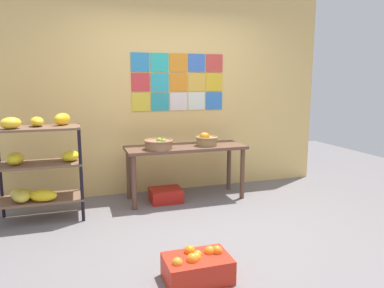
{
  "coord_description": "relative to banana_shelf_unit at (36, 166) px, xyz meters",
  "views": [
    {
      "loc": [
        -1.26,
        -3.22,
        1.54
      ],
      "look_at": [
        0.03,
        0.8,
        0.8
      ],
      "focal_mm": 33.83,
      "sensor_mm": 36.0,
      "label": 1
    }
  ],
  "objects": [
    {
      "name": "orange_crate_foreground",
      "position": [
        1.29,
        -1.72,
        -0.51
      ],
      "size": [
        0.51,
        0.34,
        0.25
      ],
      "color": "red",
      "rests_on": "ground"
    },
    {
      "name": "display_table",
      "position": [
        1.78,
        0.23,
        -0.01
      ],
      "size": [
        1.55,
        0.56,
        0.71
      ],
      "color": "brown",
      "rests_on": "ground"
    },
    {
      "name": "back_wall_with_art",
      "position": [
        1.71,
        0.71,
        0.76
      ],
      "size": [
        4.55,
        0.07,
        2.77
      ],
      "color": "#E9BE6C",
      "rests_on": "ground"
    },
    {
      "name": "fruit_basket_back_right",
      "position": [
        2.04,
        0.16,
        0.16
      ],
      "size": [
        0.29,
        0.29,
        0.18
      ],
      "color": "olive",
      "rests_on": "display_table"
    },
    {
      "name": "fruit_basket_left",
      "position": [
        1.4,
        0.11,
        0.15
      ],
      "size": [
        0.36,
        0.36,
        0.15
      ],
      "color": "#8F6242",
      "rests_on": "display_table"
    },
    {
      "name": "produce_crate_under_table",
      "position": [
        1.5,
        0.18,
        -0.54
      ],
      "size": [
        0.4,
        0.33,
        0.17
      ],
      "primitive_type": "cube",
      "color": "red",
      "rests_on": "ground"
    },
    {
      "name": "banana_shelf_unit",
      "position": [
        0.0,
        0.0,
        0.0
      ],
      "size": [
        0.91,
        0.48,
        1.18
      ],
      "color": "black",
      "rests_on": "ground"
    },
    {
      "name": "ground",
      "position": [
        1.71,
        -0.97,
        -0.62
      ],
      "size": [
        9.31,
        9.31,
        0.0
      ],
      "primitive_type": "plane",
      "color": "slate"
    }
  ]
}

